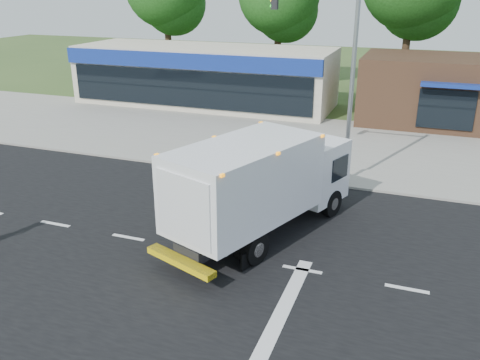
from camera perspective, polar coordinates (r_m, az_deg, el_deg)
The scene contains 9 objects.
ground at distance 16.34m, azimuth -3.38°, elevation -8.17°, with size 120.00×120.00×0.00m, color #385123.
road_asphalt at distance 16.33m, azimuth -3.38°, elevation -8.16°, with size 60.00×14.00×0.02m, color black.
sidewalk at distance 23.38m, azimuth 4.61°, elevation 1.21°, with size 60.00×2.40×0.12m, color gray.
parking_apron at distance 28.77m, azimuth 7.78°, elevation 4.79°, with size 60.00×9.00×0.02m, color gray.
lane_markings at distance 14.81m, azimuth -0.59°, elevation -11.40°, with size 55.20×7.00×0.01m.
ems_box_truck at distance 16.62m, azimuth 2.38°, elevation -0.07°, with size 4.94×8.11×3.44m.
retail_strip_mall at distance 36.62m, azimuth -4.03°, elevation 11.63°, with size 18.00×6.20×4.00m.
brown_storefront at distance 33.57m, azimuth 22.19°, elevation 9.27°, with size 10.00×6.70×4.00m.
traffic_signal_pole at distance 21.14m, azimuth 10.83°, elevation 12.41°, with size 3.51×0.25×8.00m.
Camera 1 is at (5.80, -13.03, 7.96)m, focal length 38.00 mm.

